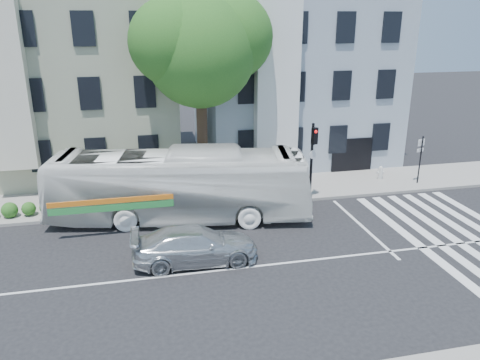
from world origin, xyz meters
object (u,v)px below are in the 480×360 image
object	(u,v)px
fire_hydrant	(381,172)
traffic_signal	(313,152)
bus	(179,185)
sedan	(195,245)

from	to	relation	value
fire_hydrant	traffic_signal	bearing A→B (deg)	-157.31
traffic_signal	fire_hydrant	size ratio (longest dim) A/B	5.28
bus	sedan	size ratio (longest dim) A/B	2.49
bus	sedan	xyz separation A→B (m)	(0.16, -4.30, -0.99)
bus	traffic_signal	distance (m)	6.95
sedan	traffic_signal	distance (m)	8.61
sedan	traffic_signal	xyz separation A→B (m)	(6.67, 5.07, 1.97)
traffic_signal	fire_hydrant	distance (m)	5.96
sedan	fire_hydrant	xyz separation A→B (m)	(11.81, 7.22, -0.16)
bus	traffic_signal	size ratio (longest dim) A/B	2.93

